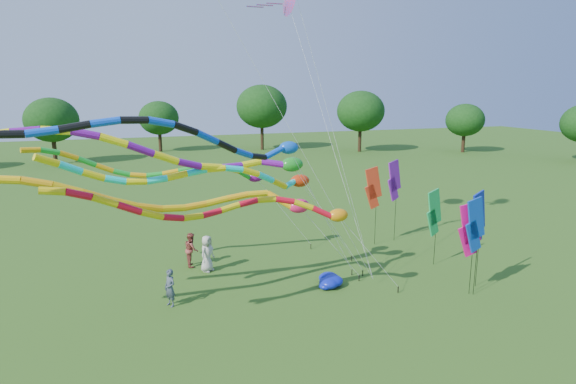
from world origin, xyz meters
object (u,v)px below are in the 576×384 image
object	(u,v)px
person_b	(170,288)
person_c	(191,249)
blue_nylon_heap	(325,283)
person_a	(207,254)
tube_kite_orange	(186,199)
tube_kite_red	(244,209)

from	to	relation	value
person_b	person_c	distance (m)	4.75
blue_nylon_heap	person_a	size ratio (longest dim) A/B	0.90
blue_nylon_heap	person_c	bearing A→B (deg)	138.25
tube_kite_orange	person_a	xyz separation A→B (m)	(1.47, 4.46, -3.91)
person_a	tube_kite_orange	bearing A→B (deg)	-153.73
blue_nylon_heap	person_c	world-z (taller)	person_c
person_b	blue_nylon_heap	bearing A→B (deg)	57.52
blue_nylon_heap	person_c	xyz separation A→B (m)	(-5.43, 4.85, 0.65)
person_b	tube_kite_red	bearing A→B (deg)	17.56
person_c	person_a	bearing A→B (deg)	-145.83
tube_kite_orange	person_a	bearing A→B (deg)	66.75
blue_nylon_heap	person_b	xyz separation A→B (m)	(-6.97, 0.36, 0.58)
tube_kite_orange	blue_nylon_heap	distance (m)	7.79
tube_kite_orange	person_c	bearing A→B (deg)	76.38
blue_nylon_heap	person_b	world-z (taller)	person_b
tube_kite_red	person_b	size ratio (longest dim) A/B	8.37
tube_kite_red	person_b	distance (m)	5.29
blue_nylon_heap	tube_kite_red	bearing A→B (deg)	-153.46
tube_kite_red	blue_nylon_heap	size ratio (longest dim) A/B	8.14
blue_nylon_heap	person_b	size ratio (longest dim) A/B	1.03
tube_kite_orange	person_b	distance (m)	4.21
tube_kite_red	person_a	world-z (taller)	tube_kite_red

